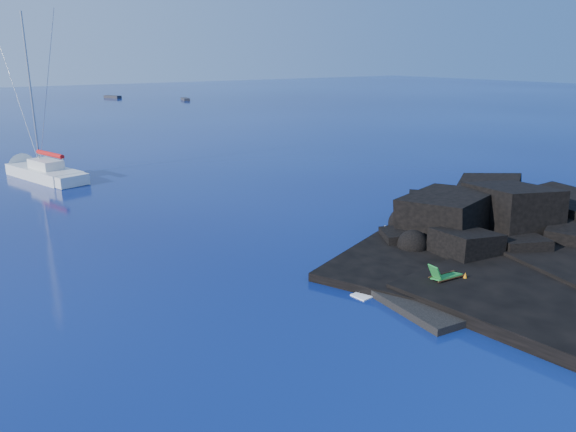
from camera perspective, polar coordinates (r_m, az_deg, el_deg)
name	(u,v)px	position (r m, az deg, el deg)	size (l,w,h in m)	color
ground	(402,318)	(25.57, 11.48, -10.15)	(400.00, 400.00, 0.00)	#04083B
headland	(517,245)	(36.94, 22.27, -2.71)	(24.00, 24.00, 3.60)	black
beach	(459,291)	(29.01, 17.02, -7.28)	(8.50, 6.00, 0.70)	black
surf_foam	(400,262)	(32.07, 11.31, -4.58)	(10.00, 8.00, 0.06)	white
sailboat	(45,178)	(57.03, -23.49, 3.52)	(2.97, 14.16, 14.85)	silver
deck_chair	(447,272)	(28.55, 15.83, -5.49)	(1.77, 0.77, 1.22)	#19702A
towel	(493,287)	(28.97, 20.06, -6.80)	(1.91, 0.91, 0.05)	silver
sunbather	(493,284)	(28.92, 20.09, -6.54)	(1.76, 0.43, 0.23)	#E6B178
marker_cone	(465,278)	(28.97, 17.55, -6.01)	(0.37, 0.37, 0.56)	orange
distant_boat_a	(113,98)	(155.39, -17.38, 11.36)	(1.56, 5.00, 0.67)	#26262B
distant_boat_b	(185,100)	(143.79, -10.39, 11.49)	(1.39, 4.47, 0.60)	#28282D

